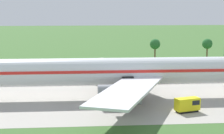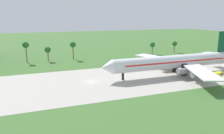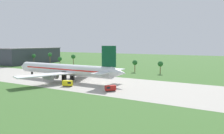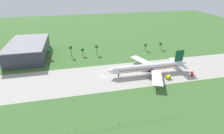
{
  "view_description": "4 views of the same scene",
  "coord_description": "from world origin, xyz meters",
  "px_view_note": "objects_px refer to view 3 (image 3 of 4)",
  "views": [
    {
      "loc": [
        31.62,
        -88.02,
        20.47
      ],
      "look_at": [
        38.95,
        -2.04,
        6.99
      ],
      "focal_mm": 65.0,
      "sensor_mm": 36.0,
      "label": 1
    },
    {
      "loc": [
        -21.81,
        -82.92,
        26.16
      ],
      "look_at": [
        8.51,
        -2.04,
        5.99
      ],
      "focal_mm": 35.0,
      "sensor_mm": 36.0,
      "label": 2
    },
    {
      "loc": [
        120.76,
        -91.76,
        20.13
      ],
      "look_at": [
        69.39,
        -2.04,
        8.95
      ],
      "focal_mm": 35.0,
      "sensor_mm": 36.0,
      "label": 3
    },
    {
      "loc": [
        -19.69,
        -125.31,
        73.01
      ],
      "look_at": [
        9.34,
        5.0,
        6.0
      ],
      "focal_mm": 28.0,
      "sensor_mm": 36.0,
      "label": 4
    }
  ],
  "objects_px": {
    "baggage_tug": "(110,88)",
    "terminal_building": "(27,55)",
    "catering_van": "(68,83)",
    "jet_airliner": "(66,70)"
  },
  "relations": [
    {
      "from": "jet_airliner",
      "to": "baggage_tug",
      "type": "bearing_deg",
      "value": -18.37
    },
    {
      "from": "jet_airliner",
      "to": "catering_van",
      "type": "distance_m",
      "value": 17.6
    },
    {
      "from": "baggage_tug",
      "to": "terminal_building",
      "type": "relative_size",
      "value": 0.08
    },
    {
      "from": "baggage_tug",
      "to": "terminal_building",
      "type": "height_order",
      "value": "terminal_building"
    },
    {
      "from": "jet_airliner",
      "to": "baggage_tug",
      "type": "xyz_separation_m",
      "value": [
        34.34,
        -11.4,
        -4.58
      ]
    },
    {
      "from": "catering_van",
      "to": "terminal_building",
      "type": "xyz_separation_m",
      "value": [
        -119.98,
        74.04,
        6.41
      ]
    },
    {
      "from": "baggage_tug",
      "to": "catering_van",
      "type": "height_order",
      "value": "catering_van"
    },
    {
      "from": "jet_airliner",
      "to": "terminal_building",
      "type": "relative_size",
      "value": 1.19
    },
    {
      "from": "baggage_tug",
      "to": "terminal_building",
      "type": "distance_m",
      "value": 160.34
    },
    {
      "from": "catering_van",
      "to": "terminal_building",
      "type": "relative_size",
      "value": 0.08
    }
  ]
}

